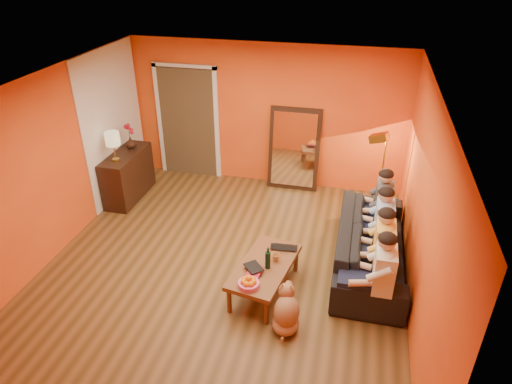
% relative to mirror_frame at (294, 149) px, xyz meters
% --- Properties ---
extents(room_shell, '(5.00, 5.50, 2.60)m').
position_rel_mirror_frame_xyz_m(room_shell, '(-0.55, -2.26, 0.54)').
color(room_shell, brown).
rests_on(room_shell, ground).
extents(white_accent, '(0.02, 1.90, 2.58)m').
position_rel_mirror_frame_xyz_m(white_accent, '(-3.04, -0.88, 0.54)').
color(white_accent, white).
rests_on(white_accent, wall_left).
extents(doorway_recess, '(1.06, 0.30, 2.10)m').
position_rel_mirror_frame_xyz_m(doorway_recess, '(-2.05, 0.20, 0.29)').
color(doorway_recess, '#3F2D19').
rests_on(doorway_recess, floor).
extents(door_jamb_left, '(0.08, 0.06, 2.20)m').
position_rel_mirror_frame_xyz_m(door_jamb_left, '(-2.62, 0.08, 0.29)').
color(door_jamb_left, white).
rests_on(door_jamb_left, wall_back).
extents(door_jamb_right, '(0.08, 0.06, 2.20)m').
position_rel_mirror_frame_xyz_m(door_jamb_right, '(-1.48, 0.08, 0.29)').
color(door_jamb_right, white).
rests_on(door_jamb_right, wall_back).
extents(door_header, '(1.22, 0.06, 0.08)m').
position_rel_mirror_frame_xyz_m(door_header, '(-2.05, 0.08, 1.36)').
color(door_header, white).
rests_on(door_header, wall_back).
extents(mirror_frame, '(0.92, 0.27, 1.51)m').
position_rel_mirror_frame_xyz_m(mirror_frame, '(0.00, 0.00, 0.00)').
color(mirror_frame, black).
rests_on(mirror_frame, floor).
extents(mirror_glass, '(0.78, 0.21, 1.35)m').
position_rel_mirror_frame_xyz_m(mirror_glass, '(0.00, -0.04, 0.00)').
color(mirror_glass, white).
rests_on(mirror_glass, mirror_frame).
extents(sideboard, '(0.44, 1.18, 0.85)m').
position_rel_mirror_frame_xyz_m(sideboard, '(-2.79, -1.08, -0.34)').
color(sideboard, black).
rests_on(sideboard, floor).
extents(table_lamp, '(0.24, 0.24, 0.51)m').
position_rel_mirror_frame_xyz_m(table_lamp, '(-2.79, -1.38, 0.34)').
color(table_lamp, beige).
rests_on(table_lamp, sideboard).
extents(sofa, '(2.37, 0.93, 0.69)m').
position_rel_mirror_frame_xyz_m(sofa, '(1.45, -2.09, -0.41)').
color(sofa, black).
rests_on(sofa, floor).
extents(coffee_table, '(0.82, 1.31, 0.42)m').
position_rel_mirror_frame_xyz_m(coffee_table, '(0.12, -2.97, -0.55)').
color(coffee_table, brown).
rests_on(coffee_table, floor).
extents(floor_lamp, '(0.36, 0.32, 1.44)m').
position_rel_mirror_frame_xyz_m(floor_lamp, '(1.55, -0.65, -0.04)').
color(floor_lamp, gold).
rests_on(floor_lamp, floor).
extents(dog, '(0.38, 0.53, 0.59)m').
position_rel_mirror_frame_xyz_m(dog, '(0.52, -3.56, -0.46)').
color(dog, '#996845').
rests_on(dog, floor).
extents(person_far_left, '(0.70, 0.44, 1.22)m').
position_rel_mirror_frame_xyz_m(person_far_left, '(1.58, -3.09, -0.15)').
color(person_far_left, beige).
rests_on(person_far_left, sofa).
extents(person_mid_left, '(0.70, 0.44, 1.22)m').
position_rel_mirror_frame_xyz_m(person_mid_left, '(1.58, -2.54, -0.15)').
color(person_mid_left, gold).
rests_on(person_mid_left, sofa).
extents(person_mid_right, '(0.70, 0.44, 1.22)m').
position_rel_mirror_frame_xyz_m(person_mid_right, '(1.58, -1.99, -0.15)').
color(person_mid_right, '#95B4E7').
rests_on(person_mid_right, sofa).
extents(person_far_right, '(0.70, 0.44, 1.22)m').
position_rel_mirror_frame_xyz_m(person_far_right, '(1.58, -1.44, -0.15)').
color(person_far_right, '#38383E').
rests_on(person_far_right, sofa).
extents(fruit_bowl, '(0.26, 0.26, 0.16)m').
position_rel_mirror_frame_xyz_m(fruit_bowl, '(0.02, -3.42, -0.26)').
color(fruit_bowl, '#DC4D88').
rests_on(fruit_bowl, coffee_table).
extents(wine_bottle, '(0.07, 0.07, 0.31)m').
position_rel_mirror_frame_xyz_m(wine_bottle, '(0.17, -3.02, -0.18)').
color(wine_bottle, black).
rests_on(wine_bottle, coffee_table).
extents(tumbler, '(0.13, 0.13, 0.10)m').
position_rel_mirror_frame_xyz_m(tumbler, '(0.24, -2.85, -0.29)').
color(tumbler, '#B27F3F').
rests_on(tumbler, coffee_table).
extents(laptop, '(0.38, 0.26, 0.03)m').
position_rel_mirror_frame_xyz_m(laptop, '(0.30, -2.62, -0.33)').
color(laptop, black).
rests_on(laptop, coffee_table).
extents(book_lower, '(0.24, 0.27, 0.02)m').
position_rel_mirror_frame_xyz_m(book_lower, '(-0.06, -3.17, -0.33)').
color(book_lower, black).
rests_on(book_lower, coffee_table).
extents(book_mid, '(0.20, 0.25, 0.02)m').
position_rel_mirror_frame_xyz_m(book_mid, '(-0.05, -3.16, -0.31)').
color(book_mid, '#B4142B').
rests_on(book_mid, book_lower).
extents(book_upper, '(0.30, 0.30, 0.02)m').
position_rel_mirror_frame_xyz_m(book_upper, '(-0.06, -3.18, -0.29)').
color(book_upper, black).
rests_on(book_upper, book_mid).
extents(vase, '(0.19, 0.19, 0.20)m').
position_rel_mirror_frame_xyz_m(vase, '(-2.79, -0.83, 0.19)').
color(vase, black).
rests_on(vase, sideboard).
extents(flowers, '(0.17, 0.17, 0.48)m').
position_rel_mirror_frame_xyz_m(flowers, '(-2.79, -0.83, 0.45)').
color(flowers, '#B4142B').
rests_on(flowers, vase).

